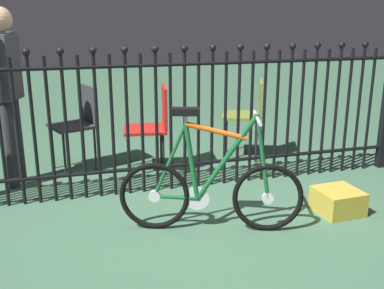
{
  "coord_description": "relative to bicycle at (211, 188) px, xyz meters",
  "views": [
    {
      "loc": [
        -0.93,
        -3.17,
        1.58
      ],
      "look_at": [
        0.03,
        0.2,
        0.55
      ],
      "focal_mm": 42.98,
      "sensor_mm": 36.0,
      "label": 1
    }
  ],
  "objects": [
    {
      "name": "ground_plane",
      "position": [
        -0.05,
        0.2,
        -0.33
      ],
      "size": [
        20.0,
        20.0,
        0.0
      ],
      "primitive_type": "plane",
      "color": "#3C6348"
    },
    {
      "name": "iron_fence",
      "position": [
        -0.12,
        0.88,
        0.36
      ],
      "size": [
        4.48,
        0.07,
        1.36
      ],
      "color": "black",
      "rests_on": "ground"
    },
    {
      "name": "bicycle",
      "position": [
        0.0,
        0.0,
        0.0
      ],
      "size": [
        1.3,
        0.52,
        0.93
      ],
      "color": "black",
      "rests_on": "ground"
    },
    {
      "name": "chair_charcoal",
      "position": [
        -0.85,
        1.7,
        0.19
      ],
      "size": [
        0.52,
        0.52,
        0.85
      ],
      "color": "black",
      "rests_on": "ground"
    },
    {
      "name": "chair_olive",
      "position": [
        0.95,
        1.57,
        0.2
      ],
      "size": [
        0.55,
        0.55,
        0.85
      ],
      "color": "black",
      "rests_on": "ground"
    },
    {
      "name": "chair_red",
      "position": [
        -0.14,
        1.41,
        0.19
      ],
      "size": [
        0.48,
        0.48,
        0.87
      ],
      "color": "black",
      "rests_on": "ground"
    },
    {
      "name": "person_visitor",
      "position": [
        -1.46,
        1.39,
        0.63
      ],
      "size": [
        0.26,
        0.46,
        1.61
      ],
      "color": "#2D2D33",
      "rests_on": "ground"
    },
    {
      "name": "display_crate",
      "position": [
        1.09,
        0.01,
        -0.23
      ],
      "size": [
        0.35,
        0.35,
        0.19
      ],
      "primitive_type": "cube",
      "rotation": [
        0.0,
        0.0,
        0.06
      ],
      "color": "#B29933",
      "rests_on": "ground"
    }
  ]
}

